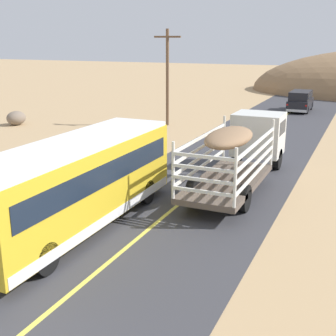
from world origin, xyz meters
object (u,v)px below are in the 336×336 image
(livestock_truck, at_px, (248,143))
(car_far, at_px, (300,100))
(bus, at_px, (77,182))
(boulder_near_shoulder, at_px, (16,118))
(power_pole_mid, at_px, (167,75))

(livestock_truck, bearing_deg, car_far, 92.08)
(bus, height_order, boulder_near_shoulder, bus)
(bus, relative_size, car_far, 2.16)
(bus, bearing_deg, boulder_near_shoulder, 137.78)
(livestock_truck, height_order, power_pole_mid, power_pole_mid)
(power_pole_mid, height_order, boulder_near_shoulder, power_pole_mid)
(power_pole_mid, bearing_deg, livestock_truck, -50.45)
(livestock_truck, relative_size, power_pole_mid, 1.30)
(livestock_truck, height_order, bus, bus)
(bus, xyz_separation_m, boulder_near_shoulder, (-16.62, 15.08, -1.19))
(livestock_truck, xyz_separation_m, boulder_near_shoulder, (-20.60, 6.56, -1.23))
(power_pole_mid, xyz_separation_m, boulder_near_shoulder, (-11.14, -4.90, -3.44))
(car_far, xyz_separation_m, power_pole_mid, (-8.62, -11.71, 2.92))
(livestock_truck, height_order, boulder_near_shoulder, livestock_truck)
(boulder_near_shoulder, bearing_deg, livestock_truck, -17.65)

